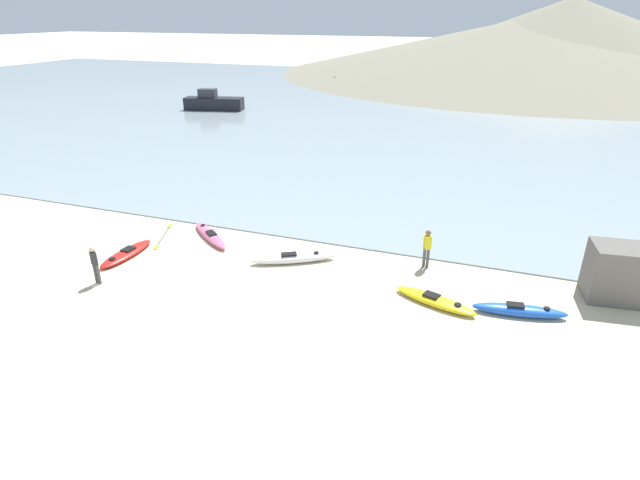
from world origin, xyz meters
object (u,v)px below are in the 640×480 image
Objects in this scene: kayak_on_sand_1 at (293,258)px; kayak_on_sand_4 at (126,253)px; kayak_on_sand_0 at (435,300)px; kayak_on_sand_2 at (519,310)px; moored_boat_0 at (348,81)px; loose_paddle at (163,236)px; person_near_foreground at (95,262)px; kayak_on_sand_3 at (210,235)px; person_near_waterline at (427,246)px; shoreline_rock at (617,273)px; moored_boat_1 at (213,102)px.

kayak_on_sand_1 is 1.15× the size of kayak_on_sand_4.
kayak_on_sand_0 is 2.75m from kayak_on_sand_2.
kayak_on_sand_4 is at bearing -177.52° from kayak_on_sand_0.
moored_boat_0 is at bearing 109.92° from kayak_on_sand_0.
kayak_on_sand_0 is at bearing -70.08° from moored_boat_0.
loose_paddle is (-6.49, 0.37, -0.16)m from kayak_on_sand_1.
kayak_on_sand_4 is (-6.71, -1.82, -0.05)m from kayak_on_sand_1.
kayak_on_sand_3 is at bearing 70.12° from person_near_foreground.
person_near_waterline is (9.47, 0.45, 0.76)m from kayak_on_sand_3.
shoreline_rock is (18.12, 0.88, 0.98)m from loose_paddle.
shoreline_rock is at bearing 16.55° from person_near_foreground.
kayak_on_sand_0 is 5.97m from kayak_on_sand_1.
kayak_on_sand_0 is at bearing -12.38° from kayak_on_sand_1.
person_near_foreground reaches higher than kayak_on_sand_1.
kayak_on_sand_1 is 6.50m from loose_paddle.
moored_boat_0 is (-6.44, 52.93, 0.46)m from kayak_on_sand_4.
kayak_on_sand_2 is at bearing -8.50° from kayak_on_sand_3.
kayak_on_sand_2 is at bearing -143.45° from shoreline_rock.
moored_boat_0 reaches higher than kayak_on_sand_4.
moored_boat_1 is 31.64m from loose_paddle.
kayak_on_sand_4 is at bearing -176.99° from kayak_on_sand_2.
shoreline_rock reaches higher than moored_boat_0.
kayak_on_sand_0 is at bearing 12.94° from person_near_foreground.
kayak_on_sand_1 is 2.05× the size of person_near_waterline.
kayak_on_sand_3 is 0.79× the size of moored_boat_0.
person_near_foreground is 55.59m from moored_boat_0.
kayak_on_sand_1 is 8.63m from kayak_on_sand_2.
kayak_on_sand_0 is 0.98× the size of kayak_on_sand_2.
shoreline_rock is at bearing 36.55° from kayak_on_sand_2.
loose_paddle is at bearing -177.22° from shoreline_rock.
kayak_on_sand_2 is at bearing 5.42° from kayak_on_sand_0.
person_near_waterline is at bearing -46.68° from moored_boat_1.
person_near_waterline is (11.80, 3.19, 0.79)m from kayak_on_sand_4.
moored_boat_0 is (-18.24, 49.74, -0.33)m from person_near_waterline.
moored_boat_0 is at bearing 110.13° from person_near_waterline.
moored_boat_0 is at bearing 112.62° from kayak_on_sand_2.
person_near_waterline is at bearing 145.55° from kayak_on_sand_2.
moored_boat_1 is at bearing 125.78° from kayak_on_sand_1.
person_near_foreground reaches higher than kayak_on_sand_4.
shoreline_rock is (6.55, -0.12, 0.08)m from person_near_waterline.
kayak_on_sand_1 is 0.54× the size of moored_boat_1.
loose_paddle is (-12.32, 1.65, -0.13)m from kayak_on_sand_0.
kayak_on_sand_2 is 1.08× the size of kayak_on_sand_4.
loose_paddle is (0.22, 2.19, -0.11)m from kayak_on_sand_4.
kayak_on_sand_1 is at bearing -3.28° from loose_paddle.
kayak_on_sand_4 is 12.25m from person_near_waterline.
person_near_waterline is 0.60× the size of loose_paddle.
kayak_on_sand_1 is at bearing 33.19° from person_near_foreground.
kayak_on_sand_2 is 0.83× the size of moored_boat_0.
kayak_on_sand_2 is at bearing 3.01° from kayak_on_sand_4.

